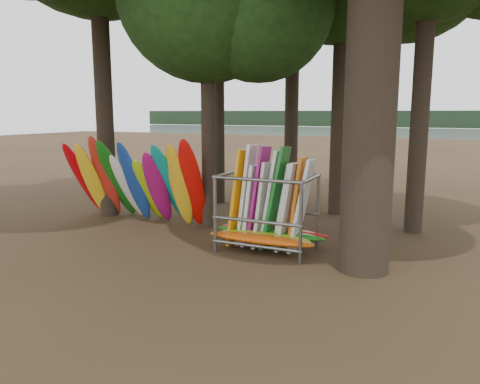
% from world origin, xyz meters
% --- Properties ---
extents(ground, '(120.00, 120.00, 0.00)m').
position_xyz_m(ground, '(0.00, 0.00, 0.00)').
color(ground, '#47331E').
rests_on(ground, ground).
extents(lake, '(160.00, 160.00, 0.00)m').
position_xyz_m(lake, '(0.00, 60.00, 0.00)').
color(lake, gray).
rests_on(lake, ground).
extents(far_shore, '(160.00, 4.00, 4.00)m').
position_xyz_m(far_shore, '(0.00, 110.00, 2.00)').
color(far_shore, black).
rests_on(far_shore, ground).
extents(kayak_row, '(5.25, 2.12, 3.07)m').
position_xyz_m(kayak_row, '(-3.43, 2.01, 1.32)').
color(kayak_row, red).
rests_on(kayak_row, ground).
extents(storage_rack, '(3.16, 1.50, 2.83)m').
position_xyz_m(storage_rack, '(1.80, 0.84, 0.98)').
color(storage_rack, slate).
rests_on(storage_rack, ground).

